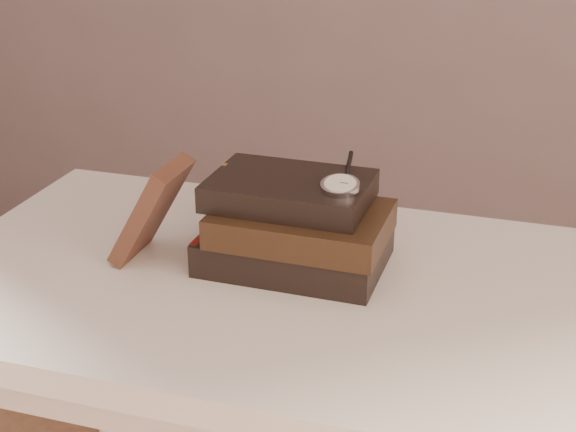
% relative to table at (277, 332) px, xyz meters
% --- Properties ---
extents(table, '(1.00, 0.60, 0.75)m').
position_rel_table_xyz_m(table, '(0.00, 0.00, 0.00)').
color(table, silver).
rests_on(table, ground).
extents(book_stack, '(0.27, 0.18, 0.13)m').
position_rel_table_xyz_m(book_stack, '(0.01, 0.05, 0.15)').
color(book_stack, black).
rests_on(book_stack, table).
extents(journal, '(0.10, 0.10, 0.15)m').
position_rel_table_xyz_m(journal, '(-0.19, 0.00, 0.17)').
color(journal, '#3A1F16').
rests_on(journal, table).
extents(pocket_watch, '(0.05, 0.16, 0.02)m').
position_rel_table_xyz_m(pocket_watch, '(0.08, 0.04, 0.23)').
color(pocket_watch, silver).
rests_on(pocket_watch, book_stack).
extents(eyeglasses, '(0.11, 0.13, 0.05)m').
position_rel_table_xyz_m(eyeglasses, '(-0.08, 0.13, 0.17)').
color(eyeglasses, silver).
rests_on(eyeglasses, book_stack).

